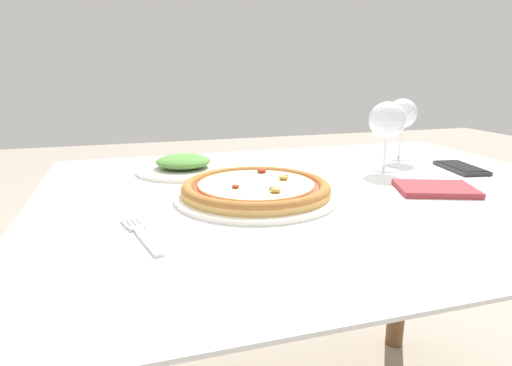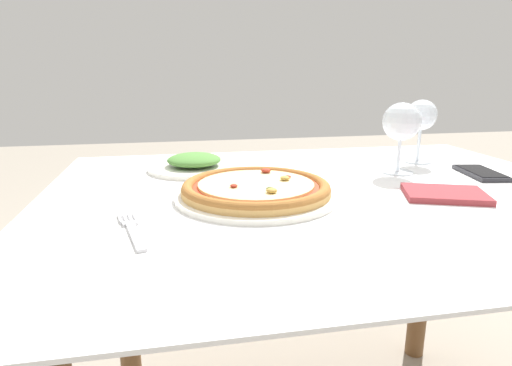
{
  "view_description": "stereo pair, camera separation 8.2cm",
  "coord_description": "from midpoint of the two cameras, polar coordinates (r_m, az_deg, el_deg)",
  "views": [
    {
      "loc": [
        -0.39,
        -0.78,
        0.94
      ],
      "look_at": [
        -0.16,
        -0.02,
        0.73
      ],
      "focal_mm": 30.0,
      "sensor_mm": 36.0,
      "label": 1
    },
    {
      "loc": [
        -0.31,
        -0.8,
        0.94
      ],
      "look_at": [
        -0.16,
        -0.02,
        0.73
      ],
      "focal_mm": 30.0,
      "sensor_mm": 36.0,
      "label": 2
    }
  ],
  "objects": [
    {
      "name": "side_plate",
      "position": [
        1.06,
        -11.85,
        2.31
      ],
      "size": [
        0.23,
        0.23,
        0.04
      ],
      "color": "white",
      "rests_on": "dining_table"
    },
    {
      "name": "wine_glass_far_left",
      "position": [
        1.08,
        15.02,
        7.9
      ],
      "size": [
        0.09,
        0.09,
        0.17
      ],
      "color": "silver",
      "rests_on": "dining_table"
    },
    {
      "name": "wine_glass_far_right",
      "position": [
        1.22,
        17.09,
        8.6
      ],
      "size": [
        0.08,
        0.08,
        0.17
      ],
      "color": "silver",
      "rests_on": "dining_table"
    },
    {
      "name": "dining_table",
      "position": [
        0.92,
        6.46,
        -6.31
      ],
      "size": [
        1.15,
        0.91,
        0.7
      ],
      "color": "brown",
      "rests_on": "ground_plane"
    },
    {
      "name": "fork",
      "position": [
        0.68,
        -18.41,
        -6.52
      ],
      "size": [
        0.06,
        0.17,
        0.0
      ],
      "color": "silver",
      "rests_on": "dining_table"
    },
    {
      "name": "napkin_folded",
      "position": [
        0.93,
        20.53,
        -0.76
      ],
      "size": [
        0.18,
        0.16,
        0.01
      ],
      "color": "#933338",
      "rests_on": "dining_table"
    },
    {
      "name": "pizza_plate",
      "position": [
        0.82,
        -2.84,
        -0.91
      ],
      "size": [
        0.32,
        0.32,
        0.04
      ],
      "color": "white",
      "rests_on": "dining_table"
    },
    {
      "name": "cell_phone",
      "position": [
        1.16,
        23.86,
        1.85
      ],
      "size": [
        0.09,
        0.15,
        0.01
      ],
      "color": "#232328",
      "rests_on": "dining_table"
    }
  ]
}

